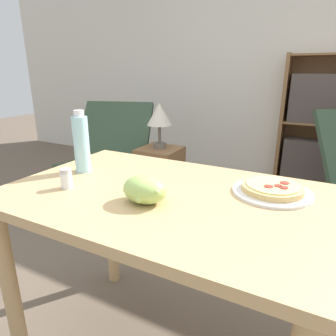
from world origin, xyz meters
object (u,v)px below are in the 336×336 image
object	(u,v)px
salt_shaker	(66,179)
lounge_chair_near	(110,170)
pizza_on_plate	(272,189)
grape_bunch	(145,189)
drink_bottle	(81,143)
table_lamp	(159,116)
side_table	(160,177)
bookshelf	(313,128)

from	to	relation	value
salt_shaker	lounge_chair_near	xyz separation A→B (m)	(-0.92, 1.37, -0.51)
pizza_on_plate	grape_bunch	size ratio (longest dim) A/B	1.80
lounge_chair_near	drink_bottle	bearing A→B (deg)	-72.06
grape_bunch	salt_shaker	xyz separation A→B (m)	(-0.32, -0.03, -0.01)
pizza_on_plate	table_lamp	distance (m)	1.60
salt_shaker	lounge_chair_near	size ratio (longest dim) A/B	0.08
salt_shaker	side_table	distance (m)	1.60
pizza_on_plate	lounge_chair_near	distance (m)	1.98
pizza_on_plate	table_lamp	xyz separation A→B (m)	(-1.10, 1.16, 0.03)
side_table	pizza_on_plate	bearing A→B (deg)	-46.47
pizza_on_plate	bookshelf	distance (m)	2.32
salt_shaker	bookshelf	xyz separation A→B (m)	(0.69, 2.60, -0.19)
drink_bottle	table_lamp	distance (m)	1.33
salt_shaker	lounge_chair_near	distance (m)	1.73
bookshelf	side_table	xyz separation A→B (m)	(-1.13, -1.15, -0.35)
side_table	bookshelf	bearing A→B (deg)	45.64
lounge_chair_near	table_lamp	xyz separation A→B (m)	(0.49, 0.08, 0.52)
bookshelf	grape_bunch	bearing A→B (deg)	-98.38
grape_bunch	lounge_chair_near	xyz separation A→B (m)	(-1.24, 1.34, -0.52)
lounge_chair_near	grape_bunch	bearing A→B (deg)	-64.54
salt_shaker	grape_bunch	bearing A→B (deg)	4.93
table_lamp	drink_bottle	bearing A→B (deg)	-74.59
pizza_on_plate	lounge_chair_near	size ratio (longest dim) A/B	0.29
drink_bottle	bookshelf	bearing A→B (deg)	72.31
grape_bunch	drink_bottle	size ratio (longest dim) A/B	0.58
lounge_chair_near	bookshelf	world-z (taller)	bookshelf
lounge_chair_near	side_table	world-z (taller)	lounge_chair_near
side_table	table_lamp	distance (m)	0.54
pizza_on_plate	side_table	world-z (taller)	pizza_on_plate
grape_bunch	bookshelf	bearing A→B (deg)	81.62
drink_bottle	lounge_chair_near	distance (m)	1.58
grape_bunch	lounge_chair_near	size ratio (longest dim) A/B	0.16
bookshelf	side_table	distance (m)	1.65
table_lamp	pizza_on_plate	bearing A→B (deg)	-46.47
bookshelf	table_lamp	bearing A→B (deg)	-134.36
lounge_chair_near	pizza_on_plate	bearing A→B (deg)	-51.32
pizza_on_plate	side_table	size ratio (longest dim) A/B	0.50
drink_bottle	table_lamp	size ratio (longest dim) A/B	0.67
drink_bottle	table_lamp	xyz separation A→B (m)	(-0.35, 1.28, -0.08)
grape_bunch	table_lamp	distance (m)	1.61
drink_bottle	salt_shaker	world-z (taller)	drink_bottle
lounge_chair_near	side_table	xyz separation A→B (m)	(0.49, 0.08, -0.02)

